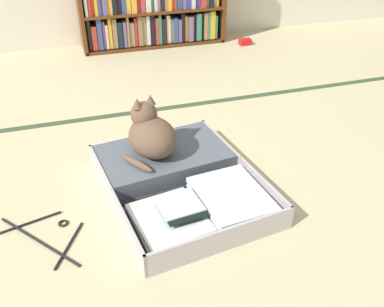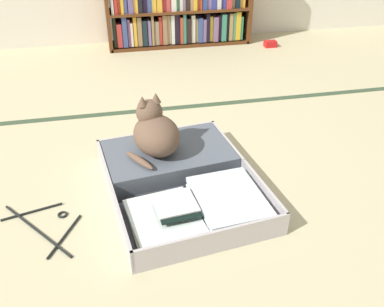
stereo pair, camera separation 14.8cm
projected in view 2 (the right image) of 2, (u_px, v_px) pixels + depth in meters
name	position (u px, v px, depth m)	size (l,w,h in m)	color
ground_plane	(170.00, 217.00, 1.73)	(10.00, 10.00, 0.00)	#C5BA90
tatami_border	(144.00, 111.00, 2.56)	(4.80, 0.05, 0.00)	#374B34
open_suitcase	(180.00, 178.00, 1.89)	(0.71, 0.87, 0.11)	#B8B2B4
black_cat	(154.00, 132.00, 1.91)	(0.29, 0.32, 0.28)	brown
clothes_hanger	(45.00, 225.00, 1.69)	(0.32, 0.36, 0.01)	black
small_red_pouch	(270.00, 44.00, 3.58)	(0.10, 0.07, 0.05)	red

